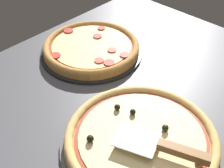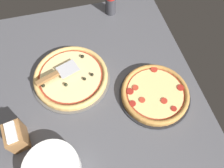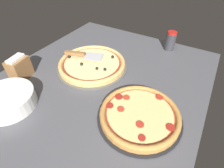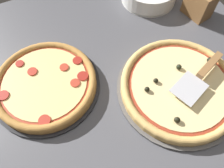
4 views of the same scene
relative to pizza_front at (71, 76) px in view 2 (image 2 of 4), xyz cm
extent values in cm
cube|color=#4C4C51|center=(7.40, 10.72, -4.42)|extent=(122.88, 104.84, 3.60)
cylinder|color=#565451|center=(0.00, 0.00, -2.12)|extent=(40.67, 40.67, 1.00)
cylinder|color=#DBAD60|center=(0.00, 0.00, -0.60)|extent=(38.23, 38.23, 2.03)
torus|color=#DBAD60|center=(0.00, 0.00, 0.41)|extent=(38.23, 38.23, 2.36)
cylinder|color=maroon|center=(0.00, 0.00, 0.49)|extent=(33.23, 33.23, 0.15)
cylinder|color=beige|center=(0.00, 0.00, 0.61)|extent=(31.35, 31.35, 0.40)
sphere|color=black|center=(5.53, -3.07, 1.71)|extent=(1.79, 1.79, 1.79)
sphere|color=black|center=(4.43, 6.55, 1.61)|extent=(1.59, 1.59, 1.59)
sphere|color=black|center=(2.89, 10.25, 1.64)|extent=(1.65, 1.65, 1.65)
sphere|color=black|center=(3.31, -14.07, 1.72)|extent=(1.82, 1.82, 1.82)
sphere|color=black|center=(-9.64, 8.08, 1.72)|extent=(1.82, 1.82, 1.82)
cylinder|color=black|center=(20.21, 38.80, -2.12)|extent=(35.66, 35.66, 1.00)
cylinder|color=#B77F3D|center=(20.21, 38.80, -0.59)|extent=(33.52, 33.52, 2.07)
torus|color=#B77F3D|center=(20.21, 38.80, 0.45)|extent=(33.52, 33.52, 2.35)
cylinder|color=maroon|center=(20.21, 38.80, 0.52)|extent=(29.14, 29.14, 0.15)
cylinder|color=#E5C67A|center=(20.21, 38.80, 0.65)|extent=(27.49, 27.49, 0.40)
cylinder|color=maroon|center=(20.94, 51.72, 1.05)|extent=(3.47, 3.47, 0.40)
cylinder|color=#AD2D1E|center=(7.72, 42.69, 1.05)|extent=(3.61, 3.61, 0.40)
cylinder|color=maroon|center=(23.30, 26.14, 1.05)|extent=(3.18, 3.18, 0.40)
cylinder|color=#B73823|center=(15.34, 30.03, 1.05)|extent=(3.12, 3.12, 0.40)
cylinder|color=#AD2D1E|center=(25.65, 41.18, 1.05)|extent=(3.23, 3.23, 0.40)
cylinder|color=#B73823|center=(22.63, 31.13, 1.05)|extent=(3.01, 3.01, 0.40)
cylinder|color=maroon|center=(30.66, 44.16, 1.05)|extent=(2.77, 2.77, 0.40)
cylinder|color=maroon|center=(16.69, 26.87, 1.05)|extent=(3.59, 3.59, 0.40)
cube|color=#B7B7BC|center=(-2.87, -0.70, 2.75)|extent=(11.03, 12.30, 0.24)
cube|color=olive|center=(0.91, -11.17, 3.63)|extent=(6.18, 12.13, 2.00)
cylinder|color=white|center=(43.43, -14.39, 3.33)|extent=(23.32, 23.32, 0.70)
cylinder|color=white|center=(43.43, -14.39, 4.03)|extent=(23.32, 23.32, 0.70)
cylinder|color=#333338|center=(-43.25, 32.15, 2.84)|extent=(6.43, 6.43, 10.92)
cube|color=olive|center=(26.78, -27.25, 2.99)|extent=(11.70, 9.14, 11.21)
cube|color=white|center=(26.78, -27.25, 9.20)|extent=(9.56, 5.57, 1.20)
camera|label=1|loc=(-41.87, -29.31, 59.79)|focal=50.00mm
camera|label=2|loc=(63.39, 5.78, 95.48)|focal=35.00mm
camera|label=3|loc=(65.99, 52.61, 56.99)|focal=28.00mm
camera|label=4|loc=(-21.55, 34.86, 61.48)|focal=35.00mm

